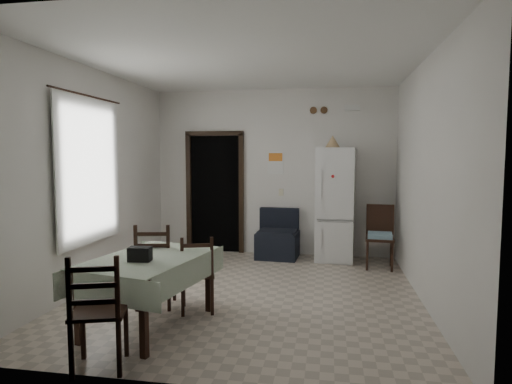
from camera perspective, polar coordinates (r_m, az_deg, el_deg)
The scene contains 25 objects.
ground at distance 5.61m, azimuth -0.89°, elevation -13.27°, with size 4.50×4.50×0.00m, color #BFAF9C.
ceiling at distance 5.45m, azimuth -0.93°, elevation 17.09°, with size 4.20×4.50×0.02m, color white, non-canonical shape.
wall_back at distance 7.56m, azimuth 2.26°, elevation 2.63°, with size 4.20×0.02×2.90m, color silver, non-canonical shape.
wall_front at distance 3.16m, azimuth -8.50°, elevation -0.58°, with size 4.20×0.02×2.90m, color silver, non-canonical shape.
wall_left at distance 6.09m, azimuth -20.74°, elevation 1.77°, with size 0.02×4.50×2.90m, color silver, non-canonical shape.
wall_right at distance 5.36m, azimuth 21.73°, elevation 1.35°, with size 0.02×4.50×2.90m, color silver, non-canonical shape.
doorway at distance 7.99m, azimuth -5.05°, elevation -0.07°, with size 1.06×0.52×2.22m.
window_recess at distance 5.94m, azimuth -22.16°, elevation 2.62°, with size 0.10×1.20×1.60m, color silver.
curtain at distance 5.88m, azimuth -21.25°, elevation 2.63°, with size 0.02×1.45×1.85m, color silver.
curtain_rod at distance 5.92m, azimuth -21.46°, elevation 11.85°, with size 0.02×0.02×1.60m, color black.
calendar at distance 7.53m, azimuth 2.63°, elevation 3.91°, with size 0.28×0.02×0.40m, color white.
calendar_image at distance 7.53m, azimuth 2.62°, elevation 4.67°, with size 0.24×0.01×0.14m, color orange.
light_switch at distance 7.55m, azimuth 3.36°, elevation -0.04°, with size 0.08×0.02×0.12m, color beige.
vent_left at distance 7.52m, azimuth 7.66°, elevation 10.74°, with size 0.12×0.12×0.03m, color #503620.
vent_right at distance 7.51m, azimuth 9.06°, elevation 10.73°, with size 0.12×0.12×0.03m, color #503620.
emergency_light at distance 7.50m, azimuth 12.72°, elevation 10.91°, with size 0.25×0.07×0.09m, color white.
fridge at distance 7.21m, azimuth 10.53°, elevation -1.64°, with size 0.61×0.61×1.88m, color white, non-canonical shape.
tan_cone at distance 7.12m, azimuth 10.18°, elevation 6.64°, with size 0.24×0.24×0.20m, color tan.
navy_seat at distance 7.34m, azimuth 2.90°, elevation -5.58°, with size 0.69×0.66×0.83m, color black, non-canonical shape.
corner_chair at distance 6.92m, azimuth 16.19°, elevation -5.80°, with size 0.42×0.42×0.98m, color black, non-canonical shape.
dining_table at distance 4.61m, azimuth -13.98°, elevation -12.77°, with size 0.92×1.39×0.72m, color #A2B299, non-canonical shape.
black_bag at distance 4.34m, azimuth -15.22°, elevation -7.99°, with size 0.21×0.13×0.14m, color black.
dining_chair_far_left at distance 5.15m, azimuth -13.21°, elevation -9.38°, with size 0.42×0.42×0.98m, color black, non-canonical shape.
dining_chair_far_right at distance 4.93m, azimuth -7.83°, elevation -10.63°, with size 0.37×0.37×0.87m, color black, non-canonical shape.
dining_chair_near_head at distance 3.84m, azimuth -20.17°, elevation -14.56°, with size 0.42×0.42×0.98m, color black, non-canonical shape.
Camera 1 is at (0.99, -5.24, 1.75)m, focal length 30.00 mm.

